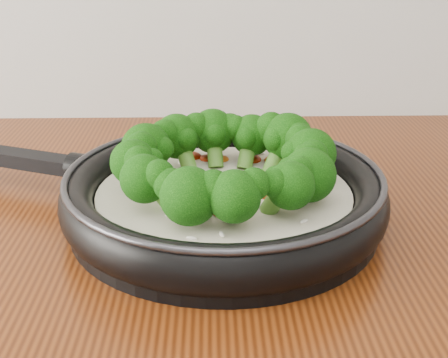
{
  "coord_description": "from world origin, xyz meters",
  "views": [
    {
      "loc": [
        0.13,
        0.51,
        1.2
      ],
      "look_at": [
        0.14,
        1.09,
        0.95
      ],
      "focal_mm": 46.9,
      "sensor_mm": 36.0,
      "label": 1
    }
  ],
  "objects": [
    {
      "name": "skillet",
      "position": [
        0.14,
        1.1,
        0.94
      ],
      "size": [
        0.58,
        0.46,
        0.1
      ],
      "color": "black",
      "rests_on": "counter"
    }
  ]
}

